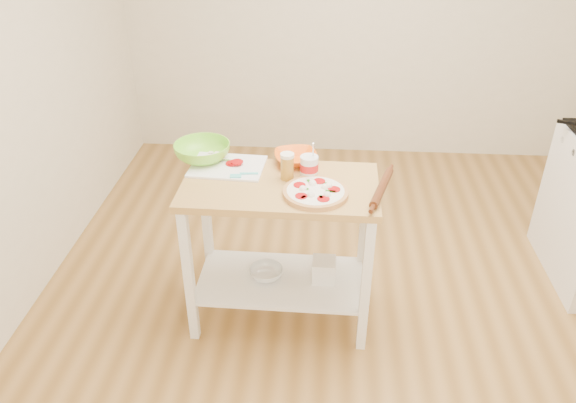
# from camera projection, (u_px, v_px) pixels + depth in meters

# --- Properties ---
(room_shell) EXTENTS (4.04, 4.54, 2.74)m
(room_shell) POSITION_uv_depth(u_px,v_px,m) (374.00, 100.00, 2.74)
(room_shell) COLOR #A0743B
(room_shell) RESTS_ON ground
(prep_island) EXTENTS (1.05, 0.58, 0.90)m
(prep_island) POSITION_uv_depth(u_px,v_px,m) (280.00, 225.00, 3.08)
(prep_island) COLOR tan
(prep_island) RESTS_ON ground
(pizza) EXTENTS (0.33, 0.33, 0.05)m
(pizza) POSITION_uv_depth(u_px,v_px,m) (316.00, 192.00, 2.84)
(pizza) COLOR tan
(pizza) RESTS_ON prep_island
(cutting_board) EXTENTS (0.42, 0.33, 0.04)m
(cutting_board) POSITION_uv_depth(u_px,v_px,m) (227.00, 166.00, 3.11)
(cutting_board) COLOR white
(cutting_board) RESTS_ON prep_island
(spatula) EXTENTS (0.15, 0.06, 0.01)m
(spatula) POSITION_uv_depth(u_px,v_px,m) (243.00, 175.00, 3.00)
(spatula) COLOR #50D7D5
(spatula) RESTS_ON cutting_board
(knife) EXTENTS (0.27, 0.04, 0.01)m
(knife) POSITION_uv_depth(u_px,v_px,m) (210.00, 160.00, 3.15)
(knife) COLOR silver
(knife) RESTS_ON cutting_board
(orange_bowl) EXTENTS (0.28, 0.28, 0.06)m
(orange_bowl) POSITION_uv_depth(u_px,v_px,m) (296.00, 158.00, 3.14)
(orange_bowl) COLOR #FF6410
(orange_bowl) RESTS_ON prep_island
(green_bowl) EXTENTS (0.36, 0.36, 0.10)m
(green_bowl) POSITION_uv_depth(u_px,v_px,m) (202.00, 152.00, 3.16)
(green_bowl) COLOR #80DE33
(green_bowl) RESTS_ON prep_island
(beer_pint) EXTENTS (0.07, 0.07, 0.15)m
(beer_pint) POSITION_uv_depth(u_px,v_px,m) (287.00, 166.00, 2.96)
(beer_pint) COLOR #AB7C27
(beer_pint) RESTS_ON prep_island
(yogurt_tub) EXTENTS (0.10, 0.10, 0.21)m
(yogurt_tub) POSITION_uv_depth(u_px,v_px,m) (309.00, 166.00, 2.99)
(yogurt_tub) COLOR white
(yogurt_tub) RESTS_ON prep_island
(rolling_pin) EXTENTS (0.15, 0.38, 0.04)m
(rolling_pin) POSITION_uv_depth(u_px,v_px,m) (382.00, 188.00, 2.86)
(rolling_pin) COLOR #582A14
(rolling_pin) RESTS_ON prep_island
(shelf_glass_bowl) EXTENTS (0.26, 0.26, 0.06)m
(shelf_glass_bowl) POSITION_uv_depth(u_px,v_px,m) (266.00, 273.00, 3.28)
(shelf_glass_bowl) COLOR silver
(shelf_glass_bowl) RESTS_ON prep_island
(shelf_bin) EXTENTS (0.14, 0.14, 0.13)m
(shelf_bin) POSITION_uv_depth(u_px,v_px,m) (324.00, 270.00, 3.25)
(shelf_bin) COLOR white
(shelf_bin) RESTS_ON prep_island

